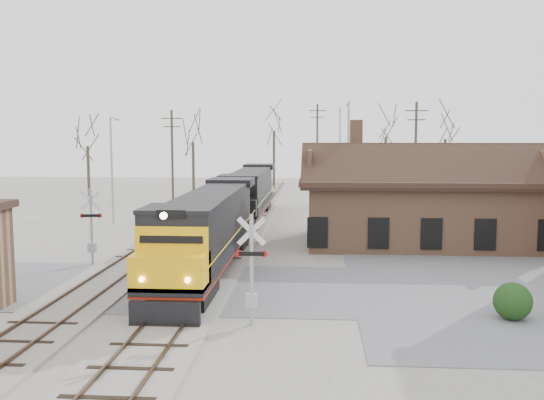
% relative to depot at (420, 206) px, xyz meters
% --- Properties ---
extents(ground, '(140.00, 140.00, 0.00)m').
position_rel_depot_xyz_m(ground, '(-11.99, -12.00, -2.41)').
color(ground, '#A8A398').
rests_on(ground, ground).
extents(road, '(60.00, 9.00, 0.03)m').
position_rel_depot_xyz_m(road, '(-11.99, -12.00, -2.39)').
color(road, slate).
rests_on(road, ground).
extents(track_main, '(3.40, 90.00, 0.24)m').
position_rel_depot_xyz_m(track_main, '(-11.99, 3.00, -2.34)').
color(track_main, '#A8A398').
rests_on(track_main, ground).
extents(track_siding, '(3.40, 90.00, 0.24)m').
position_rel_depot_xyz_m(track_siding, '(-16.49, 3.00, -2.34)').
color(track_siding, '#A8A398').
rests_on(track_siding, ground).
extents(depot, '(15.20, 9.31, 7.90)m').
position_rel_depot_xyz_m(depot, '(0.00, 0.00, 0.00)').
color(depot, '#9B6D50').
rests_on(depot, ground).
extents(locomotive_lead, '(2.80, 18.73, 4.15)m').
position_rel_depot_xyz_m(locomotive_lead, '(-11.99, -9.12, -0.22)').
color(locomotive_lead, black).
rests_on(locomotive_lead, ground).
extents(locomotive_trailing, '(2.80, 18.73, 3.93)m').
position_rel_depot_xyz_m(locomotive_trailing, '(-11.99, 9.89, -0.22)').
color(locomotive_trailing, black).
rests_on(locomotive_trailing, ground).
extents(crossbuck_near, '(1.16, 0.31, 4.08)m').
position_rel_depot_xyz_m(crossbuck_near, '(-8.91, -17.28, -0.49)').
color(crossbuck_near, '#A5A8AD').
rests_on(crossbuck_near, ground).
extents(crossbuck_far, '(1.16, 0.31, 4.08)m').
position_rel_depot_xyz_m(crossbuck_far, '(-18.53, -7.61, -0.49)').
color(crossbuck_far, '#A5A8AD').
rests_on(crossbuck_far, ground).
extents(hedge_a, '(1.43, 1.43, 1.43)m').
position_rel_depot_xyz_m(hedge_a, '(0.80, -16.00, -1.69)').
color(hedge_a, black).
rests_on(hedge_a, ground).
extents(streetlight_a, '(0.25, 2.04, 8.31)m').
position_rel_depot_xyz_m(streetlight_a, '(-22.29, 6.94, 2.28)').
color(streetlight_a, '#A5A8AD').
rests_on(streetlight_a, ground).
extents(streetlight_b, '(0.25, 2.04, 9.47)m').
position_rel_depot_xyz_m(streetlight_b, '(-4.12, 8.83, 2.87)').
color(streetlight_b, '#A5A8AD').
rests_on(streetlight_b, ground).
extents(streetlight_c, '(0.25, 2.04, 9.78)m').
position_rel_depot_xyz_m(streetlight_c, '(-4.12, 25.50, 3.03)').
color(streetlight_c, '#A5A8AD').
rests_on(streetlight_c, ground).
extents(utility_pole_a, '(2.00, 0.24, 9.29)m').
position_rel_depot_xyz_m(utility_pole_a, '(-20.46, 18.93, 2.46)').
color(utility_pole_a, '#382D23').
rests_on(utility_pole_a, ground).
extents(utility_pole_b, '(2.00, 0.24, 10.65)m').
position_rel_depot_xyz_m(utility_pole_b, '(-6.48, 35.83, 3.15)').
color(utility_pole_b, '#382D23').
rests_on(utility_pole_b, ground).
extents(utility_pole_c, '(2.00, 0.24, 9.85)m').
position_rel_depot_xyz_m(utility_pole_c, '(2.27, 16.32, 2.74)').
color(utility_pole_c, '#382D23').
rests_on(utility_pole_c, ground).
extents(tree_a, '(3.88, 3.88, 9.50)m').
position_rel_depot_xyz_m(tree_a, '(-29.40, 20.46, 4.35)').
color(tree_a, '#382D23').
rests_on(tree_a, ground).
extents(tree_b, '(4.08, 4.08, 10.00)m').
position_rel_depot_xyz_m(tree_b, '(-20.28, 28.06, 4.71)').
color(tree_b, '#382D23').
rests_on(tree_b, ground).
extents(tree_c, '(4.96, 4.96, 12.15)m').
position_rel_depot_xyz_m(tree_c, '(-11.94, 38.11, 6.25)').
color(tree_c, '#382D23').
rests_on(tree_c, ground).
extents(tree_d, '(4.48, 4.48, 10.97)m').
position_rel_depot_xyz_m(tree_d, '(1.14, 29.85, 5.40)').
color(tree_d, '#382D23').
rests_on(tree_d, ground).
extents(tree_e, '(4.31, 4.31, 10.57)m').
position_rel_depot_xyz_m(tree_e, '(6.93, 26.22, 5.12)').
color(tree_e, '#382D23').
rests_on(tree_e, ground).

